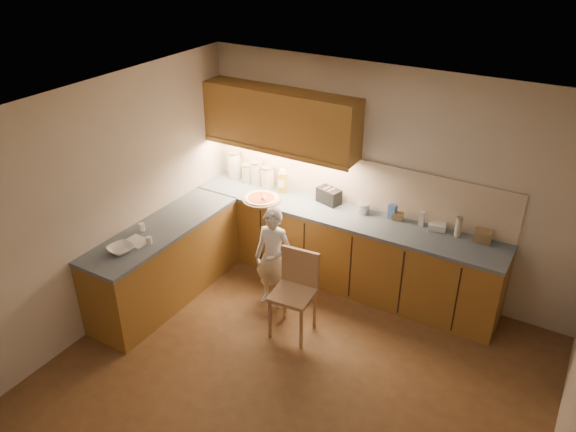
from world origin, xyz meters
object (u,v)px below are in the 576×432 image
at_px(child, 273,258).
at_px(toaster, 329,196).
at_px(pizza_on_board, 262,199).
at_px(oil_jug, 283,182).
at_px(wooden_chair, 296,287).

relative_size(child, toaster, 3.80).
xyz_separation_m(pizza_on_board, child, (0.54, -0.60, -0.34)).
relative_size(pizza_on_board, oil_jug, 1.52).
distance_m(pizza_on_board, wooden_chair, 1.36).
bearing_deg(oil_jug, toaster, 2.54).
height_order(child, wooden_chair, child).
relative_size(child, oil_jug, 3.99).
distance_m(pizza_on_board, toaster, 0.81).
bearing_deg(oil_jug, child, -64.87).
distance_m(pizza_on_board, child, 0.87).
xyz_separation_m(pizza_on_board, wooden_chair, (0.97, -0.86, -0.40)).
bearing_deg(toaster, oil_jug, -161.38).
xyz_separation_m(child, toaster, (0.19, 0.95, 0.41)).
height_order(oil_jug, toaster, oil_jug).
bearing_deg(oil_jug, pizza_on_board, -107.15).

